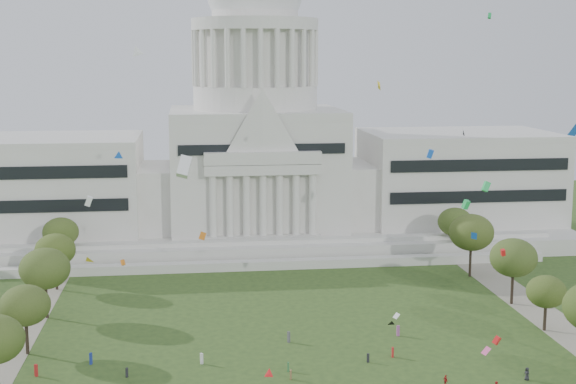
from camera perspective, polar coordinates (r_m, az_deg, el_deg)
name	(u,v)px	position (r m, az deg, el deg)	size (l,w,h in m)	color
capitol	(256,155)	(210.35, -2.29, 2.63)	(160.00, 64.50, 91.30)	silver
path_right	(576,338)	(148.43, 19.77, -9.75)	(8.00, 160.00, 0.04)	gray
row_tree_l_3	(25,305)	(137.02, -18.19, -7.68)	(8.12, 8.12, 11.55)	black
row_tree_r_3	(546,292)	(148.62, 17.90, -6.77)	(7.01, 7.01, 9.98)	black
row_tree_l_4	(45,269)	(154.20, -16.91, -5.24)	(9.29, 9.29, 13.21)	black
row_tree_r_4	(514,258)	(161.91, 15.75, -4.52)	(9.19, 9.19, 13.06)	black
row_tree_l_5	(55,250)	(172.40, -16.23, -3.99)	(8.33, 8.33, 11.85)	black
row_tree_r_5	(471,232)	(179.56, 12.91, -2.82)	(9.82, 9.82, 13.96)	black
row_tree_l_6	(61,232)	(190.15, -15.87, -2.77)	(8.19, 8.19, 11.64)	black
row_tree_r_6	(455,222)	(197.20, 11.81, -2.10)	(8.42, 8.42, 11.97)	black
person_0	(527,374)	(127.83, 16.63, -12.28)	(0.97, 0.63, 1.98)	#26262B
person_10	(446,381)	(122.91, 11.14, -13.03)	(1.00, 0.55, 1.71)	#B21E1E
kite_swarm	(333,187)	(105.43, 3.22, 0.34)	(83.75, 104.25, 63.53)	green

